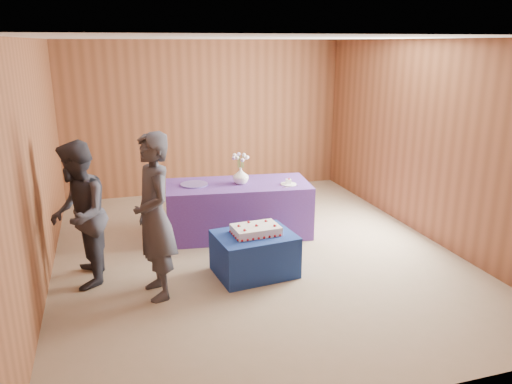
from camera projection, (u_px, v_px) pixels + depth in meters
name	position (u px, v px, depth m)	size (l,w,h in m)	color
ground	(254.00, 252.00, 6.56)	(6.00, 6.00, 0.00)	gray
room_shell	(254.00, 115.00, 6.04)	(5.04, 6.04, 2.72)	brown
cake_table	(254.00, 254.00, 5.90)	(0.90, 0.70, 0.50)	navy
serving_table	(238.00, 209.00, 7.10)	(2.00, 0.90, 0.75)	#563592
sheet_cake	(256.00, 230.00, 5.83)	(0.59, 0.42, 0.13)	white
vase	(241.00, 176.00, 6.95)	(0.22, 0.22, 0.23)	white
flower_spray	(241.00, 157.00, 6.87)	(0.25, 0.25, 0.19)	#2F6126
platter	(194.00, 184.00, 6.91)	(0.38, 0.38, 0.02)	#6252A5
plate	(288.00, 184.00, 6.95)	(0.22, 0.22, 0.01)	white
cake_slice	(288.00, 181.00, 6.93)	(0.08, 0.07, 0.09)	white
knife	(290.00, 187.00, 6.83)	(0.26, 0.02, 0.00)	silver
guest_left	(154.00, 217.00, 5.22)	(0.65, 0.43, 1.79)	#36363F
guest_right	(79.00, 215.00, 5.50)	(0.80, 0.62, 1.65)	#2F2E38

